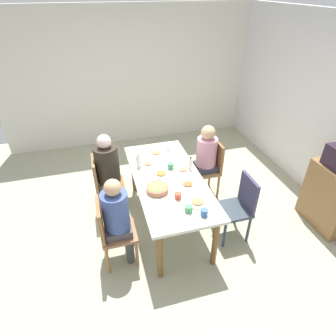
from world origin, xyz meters
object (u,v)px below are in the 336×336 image
chair_3 (104,182)px  plate_4 (161,174)px  chair_2 (210,166)px  side_cabinet (333,197)px  person_2 (206,155)px  cup_3 (168,147)px  bottle_0 (190,164)px  bottle_1 (139,161)px  plate_1 (198,202)px  plate_5 (188,185)px  cup_2 (178,196)px  person_0 (117,215)px  cup_0 (189,209)px  person_3 (108,167)px  chair_0 (111,230)px  bowl_0 (157,188)px  plate_0 (183,170)px  plate_2 (148,164)px  dining_table (168,183)px  cup_4 (204,213)px  chair_1 (239,204)px  plate_3 (156,153)px  cup_1 (171,166)px

chair_3 → plate_4: (0.39, 0.74, 0.26)m
chair_2 → side_cabinet: bearing=50.6°
person_2 → cup_3: (-0.23, -0.51, 0.08)m
side_cabinet → cup_3: bearing=-124.4°
person_2 → side_cabinet: size_ratio=1.32×
bottle_0 → bottle_1: size_ratio=0.90×
plate_1 → bottle_1: bearing=-151.4°
plate_5 → side_cabinet: (0.39, 1.95, -0.33)m
cup_2 → person_0: bearing=-86.8°
cup_0 → person_3: bearing=-146.3°
chair_0 → person_2: bearing=121.8°
cup_0 → bowl_0: bearing=-150.9°
person_0 → chair_2: size_ratio=1.33×
person_3 → plate_5: size_ratio=5.66×
plate_0 → plate_5: 0.33m
cup_2 → side_cabinet: bearing=85.0°
plate_2 → cup_0: cup_0 is taller
bowl_0 → cup_2: bearing=44.7°
chair_0 → plate_1: chair_0 is taller
person_2 → plate_2: bearing=-83.6°
plate_0 → cup_2: size_ratio=1.91×
dining_table → cup_4: size_ratio=16.41×
plate_5 → cup_2: size_ratio=1.90×
bottle_0 → plate_2: bearing=-117.8°
chair_3 → person_3: person_3 is taller
chair_3 → cup_2: size_ratio=7.77×
cup_0 → side_cabinet: (-0.05, 2.10, -0.35)m
bowl_0 → cup_3: (-0.94, 0.40, -0.01)m
chair_1 → side_cabinet: same height
plate_1 → chair_0: bearing=-95.7°
plate_3 → chair_2: bearing=79.7°
plate_3 → bottle_0: size_ratio=1.11×
chair_2 → plate_3: size_ratio=4.16×
chair_0 → chair_2: (-0.95, 1.62, 0.00)m
dining_table → cup_4: bearing=13.3°
plate_4 → person_2: bearing=116.2°
chair_1 → cup_3: (-1.18, -0.61, 0.29)m
person_2 → plate_0: 0.62m
chair_1 → bowl_0: bearing=-103.3°
chair_1 → plate_5: (-0.25, -0.62, 0.26)m
plate_5 → bottle_1: bearing=-139.1°
chair_0 → chair_3: (-0.95, 0.00, 0.00)m
person_2 → cup_4: size_ratio=10.31×
person_3 → plate_3: person_3 is taller
cup_3 → bottle_1: bearing=-55.6°
chair_1 → plate_0: 0.85m
bottle_1 → chair_1: bearing=53.6°
chair_2 → plate_1: bearing=-30.5°
bowl_0 → bottle_1: bearing=-169.1°
plate_4 → cup_1: size_ratio=1.96×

